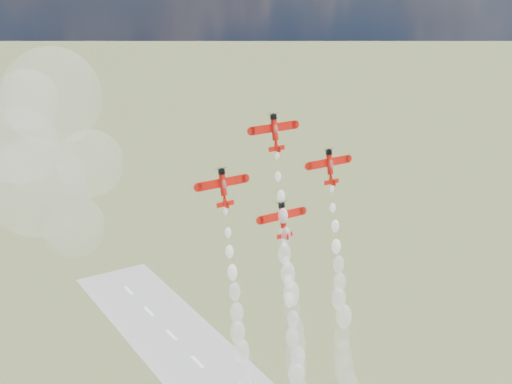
{
  "coord_description": "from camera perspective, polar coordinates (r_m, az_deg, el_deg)",
  "views": [
    {
      "loc": [
        -89.65,
        -113.24,
        130.83
      ],
      "look_at": [
        -11.9,
        13.59,
        78.63
      ],
      "focal_mm": 50.0,
      "sensor_mm": 36.0,
      "label": 1
    }
  ],
  "objects": [
    {
      "name": "smoke_trail_lead",
      "position": [
        168.99,
        2.97,
        -10.47
      ],
      "size": [
        5.58,
        12.22,
        52.95
      ],
      "color": "white",
      "rests_on": "plane_lead"
    },
    {
      "name": "plane_right",
      "position": [
        167.72,
        5.93,
        2.09
      ],
      "size": [
        11.68,
        3.93,
        8.27
      ],
      "rotation": [
        1.38,
        0.0,
        0.0
      ],
      "color": "red",
      "rests_on": "ground"
    },
    {
      "name": "plane_lead",
      "position": [
        158.52,
        1.51,
        4.87
      ],
      "size": [
        11.68,
        3.93,
        8.27
      ],
      "rotation": [
        1.38,
        0.0,
        0.0
      ],
      "color": "red",
      "rests_on": "ground"
    },
    {
      "name": "smoke_trail_right",
      "position": [
        180.15,
        7.06,
        -12.24
      ],
      "size": [
        5.72,
        12.7,
        53.15
      ],
      "color": "white",
      "rests_on": "plane_right"
    },
    {
      "name": "smoke_trail_left",
      "position": [
        166.0,
        -0.93,
        -15.06
      ],
      "size": [
        5.24,
        13.09,
        53.09
      ],
      "color": "white",
      "rests_on": "plane_left"
    },
    {
      "name": "plane_left",
      "position": [
        152.78,
        -2.64,
        0.44
      ],
      "size": [
        11.68,
        3.93,
        8.27
      ],
      "rotation": [
        1.38,
        0.0,
        0.0
      ],
      "color": "red",
      "rests_on": "ground"
    },
    {
      "name": "plane_slot",
      "position": [
        161.66,
        2.17,
        -2.18
      ],
      "size": [
        11.68,
        3.93,
        8.27
      ],
      "rotation": [
        1.38,
        0.0,
        0.0
      ],
      "color": "red",
      "rests_on": "ground"
    }
  ]
}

